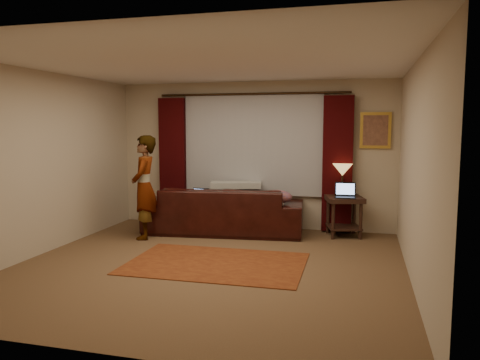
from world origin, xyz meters
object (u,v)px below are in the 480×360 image
Objects in this scene: laptop_table at (345,190)px; person at (144,187)px; laptop_sofa at (198,196)px; tiffany_lamp at (342,180)px; sofa at (224,201)px; end_table at (344,216)px.

laptop_table is 0.22× the size of person.
laptop_table reaches higher than laptop_sofa.
laptop_sofa is 0.90× the size of laptop_table.
tiffany_lamp is 1.45× the size of laptop_table.
tiffany_lamp is at bearing 100.87° from laptop_table.
sofa is at bearing 33.77° from laptop_sofa.
sofa is 2.04m from laptop_table.
sofa reaches higher than end_table.
end_table is 0.61m from tiffany_lamp.
laptop_sofa is (-0.41, -0.21, 0.11)m from sofa.
person reaches higher than tiffany_lamp.
laptop_table is (0.07, -0.27, -0.14)m from tiffany_lamp.
tiffany_lamp is at bearing 20.14° from laptop_sofa.
sofa is at bearing -169.85° from tiffany_lamp.
laptop_table reaches higher than end_table.
laptop_sofa is at bearing 113.74° from person.
sofa is 2.03m from end_table.
end_table is at bearing 179.98° from sofa.
laptop_table is at bearing -75.97° from tiffany_lamp.
tiffany_lamp reaches higher than sofa.
end_table is at bearing -70.14° from tiffany_lamp.
person is at bearing -160.52° from tiffany_lamp.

